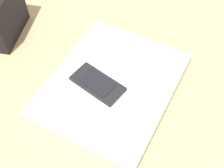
# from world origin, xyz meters

# --- Properties ---
(desk_surface) EXTENTS (1.20, 0.80, 0.03)m
(desk_surface) POSITION_xyz_m (0.00, 0.00, 0.01)
(desk_surface) COLOR tan
(desk_surface) RESTS_ON ground
(laptop_closed) EXTENTS (0.35, 0.30, 0.02)m
(laptop_closed) POSITION_xyz_m (0.08, 0.02, 0.04)
(laptop_closed) COLOR #B7BABC
(laptop_closed) RESTS_ON desk_surface
(cell_phone_on_laptop) EXTENTS (0.09, 0.12, 0.01)m
(cell_phone_on_laptop) POSITION_xyz_m (0.09, -0.01, 0.06)
(cell_phone_on_laptop) COLOR black
(cell_phone_on_laptop) RESTS_ON laptop_closed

